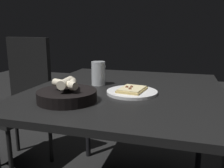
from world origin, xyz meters
TOP-DOWN VIEW (x-y plane):
  - dining_table at (0.00, 0.00)m, footprint 1.12×0.99m
  - pizza_plate at (0.09, 0.05)m, footprint 0.25×0.25m
  - bread_basket at (0.30, -0.20)m, footprint 0.26×0.26m
  - beer_glass at (-0.04, -0.17)m, footprint 0.08×0.08m
  - chair_near at (-0.27, -0.89)m, footprint 0.52×0.52m

SIDE VIEW (x-z plane):
  - chair_near at x=-0.27m, z-range 0.06..1.04m
  - dining_table at x=0.00m, z-range 0.31..1.04m
  - pizza_plate at x=0.09m, z-range 0.72..0.76m
  - bread_basket at x=0.30m, z-range 0.71..0.82m
  - beer_glass at x=-0.04m, z-range 0.73..0.86m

